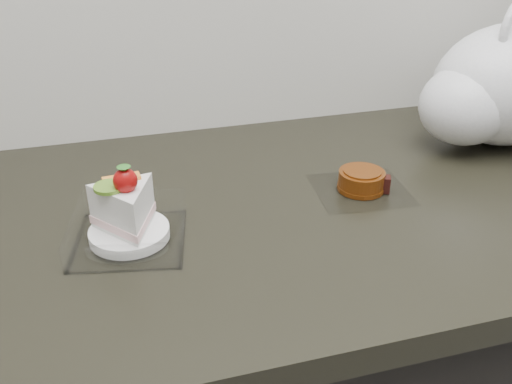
% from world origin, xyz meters
% --- Properties ---
extents(cake_tray, '(0.17, 0.17, 0.11)m').
position_xyz_m(cake_tray, '(-0.25, 1.64, 0.93)').
color(cake_tray, white).
rests_on(cake_tray, counter).
extents(mooncake_wrap, '(0.15, 0.15, 0.03)m').
position_xyz_m(mooncake_wrap, '(0.11, 1.69, 0.91)').
color(mooncake_wrap, white).
rests_on(mooncake_wrap, counter).
extents(plastic_bag, '(0.37, 0.31, 0.26)m').
position_xyz_m(plastic_bag, '(0.42, 1.79, 1.00)').
color(plastic_bag, white).
rests_on(plastic_bag, counter).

